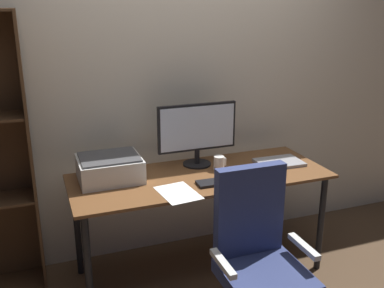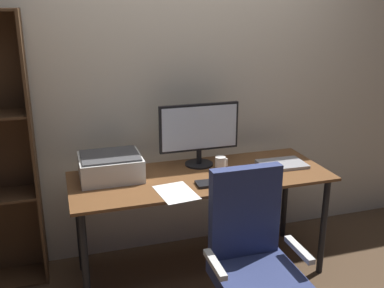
% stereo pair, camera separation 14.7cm
% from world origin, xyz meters
% --- Properties ---
extents(ground_plane, '(12.00, 12.00, 0.00)m').
position_xyz_m(ground_plane, '(0.00, 0.00, 0.00)').
color(ground_plane, '#4C3826').
extents(back_wall, '(6.40, 0.10, 2.60)m').
position_xyz_m(back_wall, '(0.00, 0.50, 1.30)').
color(back_wall, beige).
rests_on(back_wall, ground).
extents(desk, '(1.74, 0.66, 0.74)m').
position_xyz_m(desk, '(0.00, 0.00, 0.66)').
color(desk, brown).
rests_on(desk, ground).
extents(monitor, '(0.57, 0.20, 0.44)m').
position_xyz_m(monitor, '(0.05, 0.19, 0.99)').
color(monitor, black).
rests_on(monitor, desk).
extents(keyboard, '(0.29, 0.12, 0.02)m').
position_xyz_m(keyboard, '(0.06, -0.18, 0.75)').
color(keyboard, black).
rests_on(keyboard, desk).
extents(mouse, '(0.07, 0.10, 0.03)m').
position_xyz_m(mouse, '(0.26, -0.19, 0.76)').
color(mouse, black).
rests_on(mouse, desk).
extents(coffee_mug, '(0.09, 0.07, 0.10)m').
position_xyz_m(coffee_mug, '(0.16, 0.05, 0.79)').
color(coffee_mug, white).
rests_on(coffee_mug, desk).
extents(laptop, '(0.33, 0.24, 0.02)m').
position_xyz_m(laptop, '(0.61, 0.00, 0.75)').
color(laptop, '#99999E').
rests_on(laptop, desk).
extents(printer, '(0.40, 0.34, 0.16)m').
position_xyz_m(printer, '(-0.58, 0.13, 0.82)').
color(printer, silver).
rests_on(printer, desk).
extents(paper_sheet, '(0.24, 0.32, 0.00)m').
position_xyz_m(paper_sheet, '(-0.24, -0.23, 0.74)').
color(paper_sheet, white).
rests_on(paper_sheet, desk).
extents(office_chair, '(0.54, 0.54, 1.01)m').
position_xyz_m(office_chair, '(0.05, -0.74, 0.46)').
color(office_chair, silver).
rests_on(office_chair, ground).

